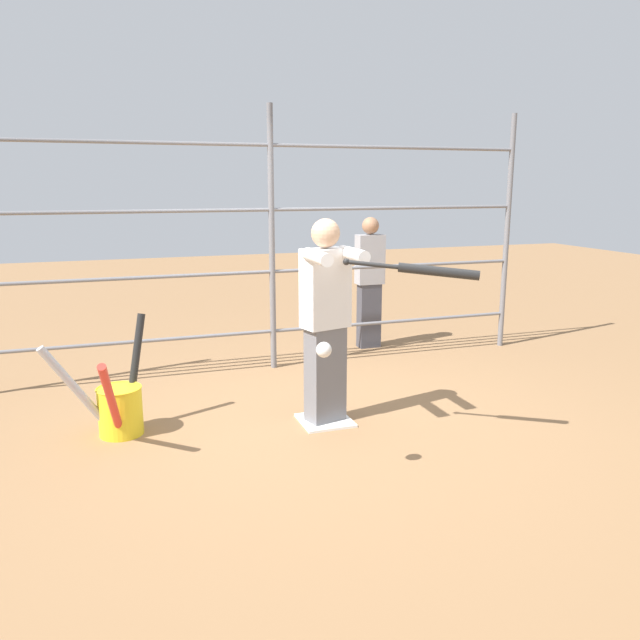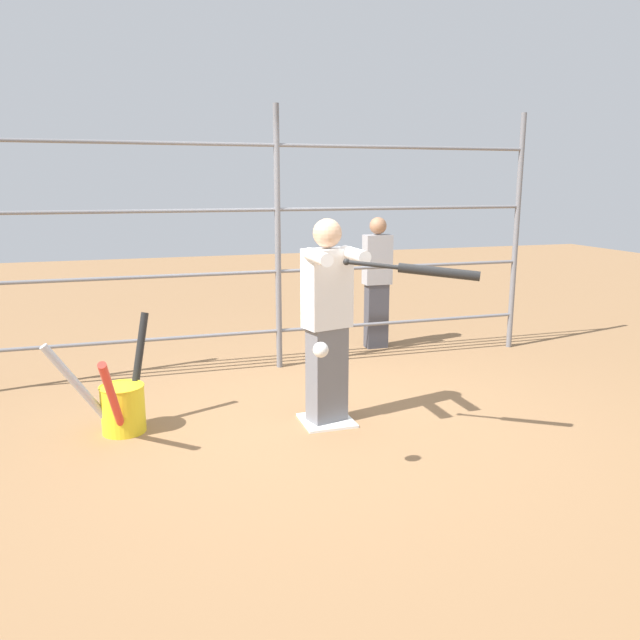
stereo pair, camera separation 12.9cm
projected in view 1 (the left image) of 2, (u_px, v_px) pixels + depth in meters
name	position (u px, v px, depth m)	size (l,w,h in m)	color
ground_plane	(325.00, 422.00, 5.00)	(24.00, 24.00, 0.00)	olive
home_plate	(325.00, 420.00, 5.00)	(0.40, 0.40, 0.02)	white
fence_backstop	(272.00, 241.00, 6.20)	(5.57, 0.06, 2.62)	slate
batter	(326.00, 316.00, 4.80)	(0.40, 0.62, 1.61)	slate
baseball_bat_swinging	(427.00, 270.00, 4.21)	(0.82, 0.51, 0.13)	black
softball_in_flight	(324.00, 350.00, 3.78)	(0.10, 0.10, 0.10)	white
bat_bucket	(118.00, 406.00, 4.68)	(0.78, 0.93, 0.88)	yellow
bystander_behind_fence	(370.00, 281.00, 7.12)	(0.31, 0.19, 1.50)	#3F3F47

